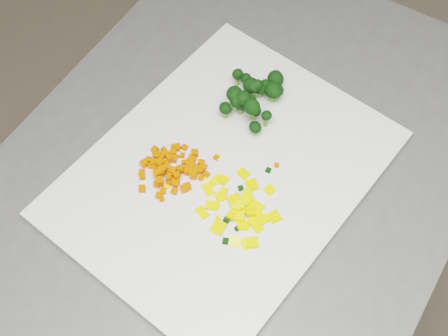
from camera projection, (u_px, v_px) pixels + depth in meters
counter_block at (226, 284)px, 1.33m from camera, size 1.13×0.98×0.90m
cutting_board at (224, 174)px, 0.94m from camera, size 0.56×0.49×0.01m
carrot_pile at (170, 169)px, 0.92m from camera, size 0.11×0.11×0.03m
pepper_pile at (237, 206)px, 0.89m from camera, size 0.12×0.12×0.02m
broccoli_pile at (250, 100)px, 0.97m from camera, size 0.13×0.13×0.06m
carrot_cube_0 at (174, 159)px, 0.94m from camera, size 0.01×0.01×0.01m
carrot_cube_1 at (180, 169)px, 0.92m from camera, size 0.01×0.01×0.01m
carrot_cube_2 at (191, 172)px, 0.93m from camera, size 0.01×0.01×0.01m
carrot_cube_3 at (177, 175)px, 0.91m from camera, size 0.01×0.01×0.01m
carrot_cube_4 at (154, 163)px, 0.94m from camera, size 0.01×0.01×0.01m
carrot_cube_5 at (167, 167)px, 0.92m from camera, size 0.01×0.01×0.01m
carrot_cube_6 at (188, 171)px, 0.93m from camera, size 0.01×0.01×0.01m
carrot_cube_7 at (201, 171)px, 0.93m from camera, size 0.01×0.01×0.01m
carrot_cube_8 at (162, 157)px, 0.94m from camera, size 0.01×0.01×0.01m
carrot_cube_9 at (203, 167)px, 0.93m from camera, size 0.01×0.01×0.01m
carrot_cube_10 at (188, 162)px, 0.94m from camera, size 0.01×0.01×0.01m
carrot_cube_11 at (164, 149)px, 0.95m from camera, size 0.01×0.01×0.01m
carrot_cube_12 at (161, 173)px, 0.93m from camera, size 0.01×0.01×0.01m
carrot_cube_13 at (194, 169)px, 0.93m from camera, size 0.01×0.01×0.01m
carrot_cube_14 at (161, 171)px, 0.92m from camera, size 0.01×0.01×0.01m
carrot_cube_15 at (169, 178)px, 0.91m from camera, size 0.01×0.01×0.01m
carrot_cube_16 at (187, 171)px, 0.93m from camera, size 0.01×0.01×0.01m
carrot_cube_17 at (191, 157)px, 0.94m from camera, size 0.01×0.01×0.01m
carrot_cube_18 at (169, 182)px, 0.92m from camera, size 0.01×0.01×0.01m
carrot_cube_19 at (187, 187)px, 0.91m from camera, size 0.01×0.01×0.01m
carrot_cube_20 at (162, 154)px, 0.95m from camera, size 0.01×0.01×0.01m
carrot_cube_21 at (160, 181)px, 0.91m from camera, size 0.01×0.01×0.01m
carrot_cube_22 at (186, 170)px, 0.93m from camera, size 0.01×0.01×0.01m
carrot_cube_23 at (195, 153)px, 0.94m from camera, size 0.01×0.01×0.01m
carrot_cube_24 at (142, 189)px, 0.91m from camera, size 0.01×0.01×0.01m
carrot_cube_25 at (173, 147)px, 0.95m from camera, size 0.01×0.01×0.01m
carrot_cube_26 at (184, 163)px, 0.94m from camera, size 0.01×0.01×0.01m
carrot_cube_27 at (163, 190)px, 0.91m from camera, size 0.01×0.01×0.01m
carrot_cube_28 at (157, 155)px, 0.94m from camera, size 0.01×0.01×0.01m
carrot_cube_29 at (155, 152)px, 0.95m from camera, size 0.01×0.01×0.01m
carrot_cube_30 at (201, 178)px, 0.92m from camera, size 0.01×0.01×0.01m
carrot_cube_31 at (166, 154)px, 0.94m from camera, size 0.01×0.01×0.01m
carrot_cube_32 at (194, 176)px, 0.92m from camera, size 0.01×0.01×0.01m
carrot_cube_33 at (184, 189)px, 0.91m from camera, size 0.01×0.01×0.01m
carrot_cube_34 at (191, 171)px, 0.93m from camera, size 0.01×0.01×0.01m
carrot_cube_35 at (147, 161)px, 0.94m from camera, size 0.01×0.01×0.01m
carrot_cube_36 at (201, 163)px, 0.94m from camera, size 0.01×0.01×0.01m
carrot_cube_37 at (159, 196)px, 0.91m from camera, size 0.01×0.01×0.01m
carrot_cube_38 at (162, 199)px, 0.91m from camera, size 0.01×0.01×0.01m
carrot_cube_39 at (169, 182)px, 0.92m from camera, size 0.01×0.01×0.01m
carrot_cube_40 at (163, 192)px, 0.91m from camera, size 0.01×0.01×0.01m
carrot_cube_41 at (171, 158)px, 0.94m from camera, size 0.01×0.01×0.01m
carrot_cube_42 at (185, 147)px, 0.95m from camera, size 0.01×0.01×0.01m
carrot_cube_43 at (195, 172)px, 0.93m from camera, size 0.01×0.01×0.01m
carrot_cube_44 at (170, 158)px, 0.93m from camera, size 0.01×0.01×0.01m
carrot_cube_45 at (144, 164)px, 0.93m from camera, size 0.01×0.01×0.01m
carrot_cube_46 at (171, 178)px, 0.92m from camera, size 0.01×0.01×0.01m
carrot_cube_47 at (176, 157)px, 0.94m from camera, size 0.01×0.01×0.01m
carrot_cube_48 at (173, 152)px, 0.95m from camera, size 0.01×0.01×0.01m
carrot_cube_49 at (162, 170)px, 0.92m from camera, size 0.01×0.01×0.01m
carrot_cube_50 at (155, 150)px, 0.95m from camera, size 0.01×0.01×0.01m
carrot_cube_51 at (180, 169)px, 0.92m from camera, size 0.01×0.01×0.01m
carrot_cube_52 at (174, 191)px, 0.91m from camera, size 0.01×0.01×0.01m
carrot_cube_53 at (197, 170)px, 0.93m from camera, size 0.01×0.01×0.01m
carrot_cube_54 at (179, 169)px, 0.93m from camera, size 0.01×0.01×0.01m
carrot_cube_55 at (170, 174)px, 0.92m from camera, size 0.01×0.01×0.01m
carrot_cube_56 at (149, 160)px, 0.94m from camera, size 0.01×0.01×0.01m
carrot_cube_57 at (172, 171)px, 0.92m from camera, size 0.01×0.01×0.01m
carrot_cube_58 at (162, 172)px, 0.92m from camera, size 0.01×0.01×0.01m
carrot_cube_59 at (191, 166)px, 0.93m from camera, size 0.01×0.01×0.01m
carrot_cube_60 at (160, 163)px, 0.92m from camera, size 0.01×0.01×0.01m
carrot_cube_61 at (193, 175)px, 0.92m from camera, size 0.01×0.01×0.01m
carrot_cube_62 at (156, 184)px, 0.92m from camera, size 0.01×0.01×0.01m
carrot_cube_63 at (166, 164)px, 0.93m from camera, size 0.01×0.01×0.01m
carrot_cube_64 at (157, 164)px, 0.93m from camera, size 0.01×0.01×0.01m
carrot_cube_65 at (157, 173)px, 0.91m from camera, size 0.01×0.01×0.01m
carrot_cube_66 at (195, 168)px, 0.93m from camera, size 0.01×0.01×0.01m
carrot_cube_67 at (194, 168)px, 0.93m from camera, size 0.01×0.01×0.01m
carrot_cube_68 at (182, 155)px, 0.94m from camera, size 0.01×0.01×0.01m
carrot_cube_69 at (176, 184)px, 0.92m from camera, size 0.01×0.01×0.01m
carrot_cube_70 at (178, 148)px, 0.95m from camera, size 0.01×0.01×0.01m
carrot_cube_71 at (157, 186)px, 0.92m from camera, size 0.01×0.01×0.01m
carrot_cube_72 at (178, 146)px, 0.95m from camera, size 0.01×0.01×0.01m
carrot_cube_73 at (155, 168)px, 0.93m from camera, size 0.01×0.01×0.01m
carrot_cube_74 at (142, 173)px, 0.93m from camera, size 0.01×0.01×0.01m
carrot_cube_75 at (192, 160)px, 0.94m from camera, size 0.01×0.01×0.01m
carrot_cube_76 at (175, 181)px, 0.92m from camera, size 0.01×0.01×0.01m
carrot_cube_77 at (174, 171)px, 0.93m from camera, size 0.01×0.01×0.01m
carrot_cube_78 at (142, 177)px, 0.92m from camera, size 0.01×0.01×0.01m
carrot_cube_79 at (150, 166)px, 0.93m from camera, size 0.01×0.01×0.01m
pepper_chunk_0 at (245, 201)px, 0.90m from camera, size 0.01×0.02×0.01m
pepper_chunk_1 at (235, 198)px, 0.90m from camera, size 0.02×0.02×0.01m
pepper_chunk_2 at (255, 221)px, 0.89m from camera, size 0.02×0.02×0.01m
pepper_chunk_3 at (256, 226)px, 0.88m from camera, size 0.01×0.02×0.01m
pepper_chunk_4 at (270, 190)px, 0.91m from camera, size 0.02×0.02×0.00m
pepper_chunk_5 at (235, 241)px, 0.87m from camera, size 0.02×0.02×0.01m
pepper_chunk_6 at (211, 205)px, 0.90m from camera, size 0.02×0.02×0.01m
pepper_chunk_7 at (243, 226)px, 0.88m from camera, size 0.02×0.02×0.01m
pepper_chunk_8 at (221, 197)px, 0.91m from camera, size 0.02×0.02×0.00m
pepper_chunk_9 at (223, 180)px, 0.92m from camera, size 0.02×0.02×0.01m
pepper_chunk_10 at (208, 189)px, 0.91m from camera, size 0.02×0.02×0.01m
pepper_chunk_11 at (252, 185)px, 0.92m from camera, size 0.02×0.02×0.01m
pepper_chunk_12 at (252, 242)px, 0.87m from camera, size 0.02×0.02×0.01m
pepper_chunk_13 at (255, 216)px, 0.89m from camera, size 0.02×0.02×0.01m
pepper_chunk_14 at (244, 208)px, 0.90m from camera, size 0.02×0.02×0.01m
pepper_chunk_15 at (248, 195)px, 0.91m from camera, size 0.02×0.02×0.01m
pepper_chunk_16 at (274, 216)px, 0.89m from camera, size 0.02×0.02×0.01m
pepper_chunk_17 at (265, 217)px, 0.89m from camera, size 0.02×0.02×0.01m
pepper_chunk_18 at (238, 206)px, 0.89m from camera, size 0.02×0.01×0.01m
pepper_chunk_19 at (257, 207)px, 0.90m from camera, size 0.02×0.03×0.01m
pepper_chunk_20 at (215, 180)px, 0.92m from camera, size 0.02×0.02×0.01m
pepper_chunk_21 at (202, 212)px, 0.89m from camera, size 0.01×0.02×0.01m
pepper_chunk_22 at (265, 219)px, 0.89m from camera, size 0.02×0.01×0.01m
pepper_chunk_23 at (239, 218)px, 0.89m from camera, size 0.02×0.02×0.01m
pepper_chunk_24 at (233, 213)px, 0.89m from camera, size 0.02×0.02×0.01m
pepper_chunk_25 at (248, 244)px, 0.87m from camera, size 0.02×0.02×0.01m
pepper_chunk_26 at (222, 194)px, 0.91m from camera, size 0.02×0.02×0.01m
pepper_chunk_27 at (251, 211)px, 0.89m from camera, size 0.02×0.02×0.01m
pepper_chunk_28 at (218, 227)px, 0.88m from camera, size 0.03×0.03×0.01m
pepper_chunk_29 at (238, 216)px, 0.89m from camera, size 0.02×0.02×0.01m
pepper_chunk_30 at (214, 206)px, 0.90m from camera, size 0.02×0.02×0.01m
pepper_chunk_31 at (244, 173)px, 0.93m from camera, size 0.02×0.02×0.01m
pepper_chunk_32 at (257, 213)px, 0.89m from camera, size 0.02×0.02×0.01m
broccoli_floret_0 at (277, 94)px, 0.99m from camera, size 0.03×0.03×0.03m
broccoli_floret_1 at (256, 88)px, 0.98m from camera, size 0.03×0.03×0.03m
broccoli_floret_2 at (225, 111)px, 0.97m from camera, size 0.03×0.03×0.03m
broccoli_floret_3 at (237, 78)px, 1.00m from camera, size 0.03×0.03×0.03m
broccoli_floret_4 at (250, 104)px, 0.98m from camera, size 0.03×0.03×0.03m
broccoli_floret_5 at (255, 113)px, 0.97m from camera, size 0.03×0.03×0.03m
broccoli_floret_6 at (251, 110)px, 0.95m from camera, size 0.03×0.03×0.04m
broccoli_floret_7 at (259, 90)px, 0.99m from camera, size 0.03×0.03×0.03m
broccoli_floret_8 at (275, 82)px, 1.00m from camera, size 0.04×0.04×0.03m
broccoli_floret_9 at (255, 129)px, 0.96m from camera, size 0.03×0.03×0.02m
broccoli_floret_10 at (236, 102)px, 0.97m from camera, size 0.03×0.03×0.03m
broccoli_floret_11 at (234, 97)px, 0.97m from camera, size 0.04×0.04×0.04m
broccoli_floret_12 at (266, 119)px, 0.96m from camera, size 0.02×0.02×0.03m
broccoli_floret_13 at (247, 104)px, 0.98m from camera, size 0.03×0.03×0.03m
broccoli_floret_14 at (243, 101)px, 0.96m from camera, size 0.03×0.03×0.03m
broccoli_floret_15 at (252, 89)px, 0.98m from camera, size 0.02×0.02×0.02m
broccoli_floret_16 at (240, 107)px, 0.98m from camera, size 0.03×0.03×0.03m
broccoli_floret_17 at (272, 93)px, 0.99m from camera, size 0.04×0.04×0.04m
broccoli_floret_18 at (264, 88)px, 1.00m from camera, size 0.03×0.03×0.03m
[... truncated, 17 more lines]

